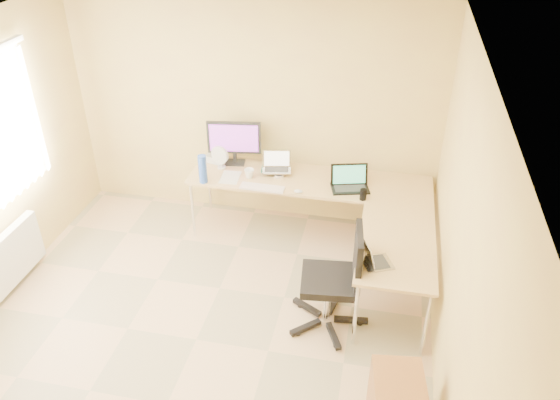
% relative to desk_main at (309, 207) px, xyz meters
% --- Properties ---
extents(floor, '(4.50, 4.50, 0.00)m').
position_rel_desk_main_xyz_m(floor, '(-0.72, -1.85, -0.36)').
color(floor, tan).
rests_on(floor, ground).
extents(ceiling, '(4.50, 4.50, 0.00)m').
position_rel_desk_main_xyz_m(ceiling, '(-0.72, -1.85, 2.24)').
color(ceiling, white).
rests_on(ceiling, ground).
extents(wall_back, '(4.50, 0.00, 4.50)m').
position_rel_desk_main_xyz_m(wall_back, '(-0.72, 0.40, 0.93)').
color(wall_back, '#E1CC6E').
rests_on(wall_back, ground).
extents(wall_right, '(0.00, 4.50, 4.50)m').
position_rel_desk_main_xyz_m(wall_right, '(1.38, -1.85, 0.93)').
color(wall_right, '#E1CC6E').
rests_on(wall_right, ground).
extents(desk_main, '(2.65, 0.70, 0.73)m').
position_rel_desk_main_xyz_m(desk_main, '(0.00, 0.00, 0.00)').
color(desk_main, tan).
rests_on(desk_main, ground).
extents(desk_return, '(0.70, 1.30, 0.73)m').
position_rel_desk_main_xyz_m(desk_return, '(0.98, -1.00, 0.00)').
color(desk_return, tan).
rests_on(desk_return, ground).
extents(monitor, '(0.63, 0.28, 0.52)m').
position_rel_desk_main_xyz_m(monitor, '(-0.90, 0.20, 0.63)').
color(monitor, black).
rests_on(monitor, desk_main).
extents(book_stack, '(0.22, 0.28, 0.04)m').
position_rel_desk_main_xyz_m(book_stack, '(-0.47, 0.17, 0.39)').
color(book_stack, '#156563').
rests_on(book_stack, desk_main).
extents(laptop_center, '(0.36, 0.30, 0.20)m').
position_rel_desk_main_xyz_m(laptop_center, '(-0.38, 0.05, 0.51)').
color(laptop_center, '#A9A9A9').
rests_on(laptop_center, desk_main).
extents(laptop_black, '(0.46, 0.38, 0.25)m').
position_rel_desk_main_xyz_m(laptop_black, '(0.45, -0.11, 0.49)').
color(laptop_black, black).
rests_on(laptop_black, desk_main).
extents(keyboard, '(0.48, 0.14, 0.02)m').
position_rel_desk_main_xyz_m(keyboard, '(-0.46, -0.30, 0.38)').
color(keyboard, beige).
rests_on(keyboard, desk_main).
extents(mouse, '(0.10, 0.08, 0.03)m').
position_rel_desk_main_xyz_m(mouse, '(-0.07, -0.30, 0.38)').
color(mouse, silver).
rests_on(mouse, desk_main).
extents(mug, '(0.13, 0.13, 0.10)m').
position_rel_desk_main_xyz_m(mug, '(-0.66, -0.09, 0.42)').
color(mug, white).
rests_on(mug, desk_main).
extents(cd_stack, '(0.15, 0.15, 0.03)m').
position_rel_desk_main_xyz_m(cd_stack, '(-0.34, 0.01, 0.38)').
color(cd_stack, silver).
rests_on(cd_stack, desk_main).
extents(water_bottle, '(0.12, 0.12, 0.32)m').
position_rel_desk_main_xyz_m(water_bottle, '(-1.12, -0.29, 0.52)').
color(water_bottle, blue).
rests_on(water_bottle, desk_main).
extents(papers, '(0.22, 0.30, 0.01)m').
position_rel_desk_main_xyz_m(papers, '(-0.87, -0.14, 0.37)').
color(papers, silver).
rests_on(papers, desk_main).
extents(white_box, '(0.25, 0.21, 0.08)m').
position_rel_desk_main_xyz_m(white_box, '(-1.13, 0.20, 0.41)').
color(white_box, silver).
rests_on(white_box, desk_main).
extents(desk_fan, '(0.26, 0.26, 0.26)m').
position_rel_desk_main_xyz_m(desk_fan, '(-1.02, 0.05, 0.50)').
color(desk_fan, silver).
rests_on(desk_fan, desk_main).
extents(black_cup, '(0.09, 0.09, 0.12)m').
position_rel_desk_main_xyz_m(black_cup, '(0.60, -0.30, 0.42)').
color(black_cup, black).
rests_on(black_cup, desk_main).
extents(laptop_return, '(0.36, 0.33, 0.19)m').
position_rel_desk_main_xyz_m(laptop_return, '(0.81, -1.33, 0.46)').
color(laptop_return, '#B2B1BE').
rests_on(laptop_return, desk_return).
extents(office_chair, '(0.70, 0.70, 1.06)m').
position_rel_desk_main_xyz_m(office_chair, '(0.40, -1.38, 0.14)').
color(office_chair, black).
rests_on(office_chair, ground).
extents(radiator, '(0.09, 0.80, 0.55)m').
position_rel_desk_main_xyz_m(radiator, '(-2.75, -1.45, -0.02)').
color(radiator, white).
rests_on(radiator, ground).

